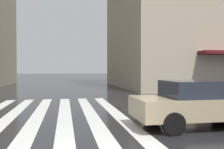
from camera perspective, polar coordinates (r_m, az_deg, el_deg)
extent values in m
cube|color=silver|center=(8.85, 2.46, -10.22)|extent=(13.00, 0.50, 0.01)
cube|color=silver|center=(8.69, -4.08, -10.45)|extent=(13.00, 0.50, 0.01)
cube|color=silver|center=(8.63, -10.80, -10.54)|extent=(13.00, 0.50, 0.01)
cube|color=silver|center=(8.69, -17.52, -10.49)|extent=(13.00, 0.50, 0.01)
cube|color=silver|center=(8.86, -24.06, -10.31)|extent=(13.00, 0.50, 0.01)
cube|color=tan|center=(8.14, 19.60, -6.97)|extent=(1.75, 4.10, 0.60)
cube|color=#232833|center=(8.16, 20.53, -3.07)|extent=(1.54, 2.46, 0.50)
cylinder|color=black|center=(6.90, 13.96, -10.93)|extent=(0.20, 0.62, 0.62)
cylinder|color=black|center=(8.40, 9.20, -8.74)|extent=(0.20, 0.62, 0.62)
cylinder|color=black|center=(9.53, 23.60, -7.63)|extent=(0.20, 0.62, 0.62)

